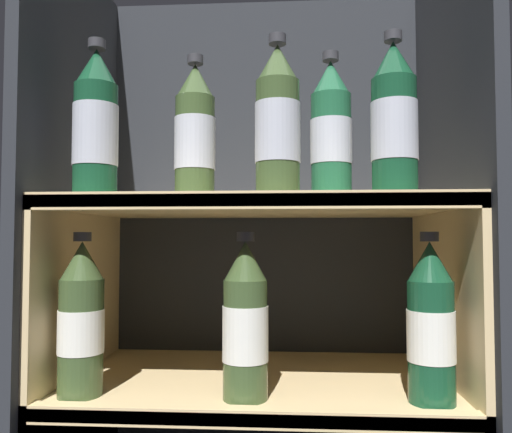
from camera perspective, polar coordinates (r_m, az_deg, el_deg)
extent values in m
cube|color=#23262B|center=(1.06, 0.89, -1.38)|extent=(0.68, 0.02, 0.97)
cube|color=#23262B|center=(0.94, -20.24, -1.07)|extent=(0.02, 0.41, 0.97)
cube|color=#23262B|center=(0.90, 21.61, -1.00)|extent=(0.02, 0.41, 0.97)
cube|color=#DBBC84|center=(0.89, 0.24, -18.30)|extent=(0.64, 0.37, 0.02)
cube|color=#DBBC84|center=(0.73, -0.65, -21.98)|extent=(0.64, 0.02, 0.03)
cube|color=#DBBC84|center=(0.86, 0.24, 0.96)|extent=(0.64, 0.37, 0.02)
cube|color=#DBBC84|center=(0.69, -0.64, 1.85)|extent=(0.64, 0.02, 0.03)
cube|color=#DBBC84|center=(0.96, -19.56, -15.09)|extent=(0.01, 0.37, 0.51)
cube|color=#DBBC84|center=(0.92, 20.88, -15.56)|extent=(0.01, 0.37, 0.51)
cylinder|color=#144228|center=(0.81, -17.88, 8.18)|extent=(0.07, 0.07, 0.17)
cylinder|color=#ADB2C1|center=(0.81, -17.87, 8.79)|extent=(0.07, 0.07, 0.09)
cone|color=#144228|center=(0.83, -17.76, 15.95)|extent=(0.06, 0.06, 0.06)
cylinder|color=#333338|center=(0.85, -17.73, 18.23)|extent=(0.03, 0.03, 0.01)
cylinder|color=#384C28|center=(0.75, 2.48, 8.85)|extent=(0.07, 0.07, 0.17)
cylinder|color=#ADB2C1|center=(0.75, 2.48, 9.50)|extent=(0.07, 0.07, 0.09)
cone|color=#384C28|center=(0.78, 2.47, 17.13)|extent=(0.06, 0.06, 0.06)
cylinder|color=#333338|center=(0.79, 2.46, 19.54)|extent=(0.03, 0.03, 0.01)
cylinder|color=#144228|center=(0.77, 15.53, 8.71)|extent=(0.07, 0.07, 0.17)
cylinder|color=#ADB2C1|center=(0.77, 15.52, 9.34)|extent=(0.07, 0.07, 0.09)
cone|color=#144228|center=(0.80, 15.42, 16.84)|extent=(0.06, 0.06, 0.06)
cylinder|color=#333338|center=(0.81, 15.39, 19.20)|extent=(0.03, 0.03, 0.01)
cylinder|color=#384C28|center=(0.84, -7.00, 7.65)|extent=(0.07, 0.07, 0.17)
cylinder|color=#ADB2C1|center=(0.84, -7.00, 8.23)|extent=(0.07, 0.07, 0.09)
cone|color=#384C28|center=(0.87, -6.96, 15.14)|extent=(0.06, 0.06, 0.06)
cylinder|color=#333338|center=(0.88, -6.95, 17.34)|extent=(0.03, 0.03, 0.01)
cylinder|color=#1E5638|center=(0.83, 8.58, 7.80)|extent=(0.07, 0.07, 0.17)
cylinder|color=#ADB2C1|center=(0.83, 8.58, 8.39)|extent=(0.07, 0.07, 0.07)
cone|color=#1E5638|center=(0.86, 8.53, 15.38)|extent=(0.06, 0.06, 0.06)
cylinder|color=#333338|center=(0.87, 8.51, 17.61)|extent=(0.03, 0.03, 0.01)
cylinder|color=#384C28|center=(0.81, -19.38, -12.86)|extent=(0.07, 0.07, 0.17)
cylinder|color=silver|center=(0.81, -19.37, -12.26)|extent=(0.07, 0.07, 0.06)
cone|color=#384C28|center=(0.80, -19.26, -4.74)|extent=(0.06, 0.06, 0.06)
cylinder|color=#333338|center=(0.80, -19.22, -2.20)|extent=(0.03, 0.03, 0.01)
cylinder|color=#384C28|center=(0.75, -1.22, -13.84)|extent=(0.07, 0.07, 0.17)
cylinder|color=silver|center=(0.75, -1.22, -13.19)|extent=(0.07, 0.07, 0.08)
cone|color=#384C28|center=(0.74, -1.22, -5.07)|extent=(0.06, 0.06, 0.06)
cylinder|color=#333338|center=(0.74, -1.21, -2.32)|extent=(0.03, 0.03, 0.01)
cylinder|color=#144228|center=(0.78, 19.38, -13.33)|extent=(0.07, 0.07, 0.17)
cylinder|color=silver|center=(0.78, 19.37, -12.71)|extent=(0.07, 0.07, 0.07)
cone|color=#144228|center=(0.76, 19.25, -4.84)|extent=(0.06, 0.06, 0.06)
cylinder|color=#333338|center=(0.76, 19.21, -2.18)|extent=(0.03, 0.03, 0.01)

